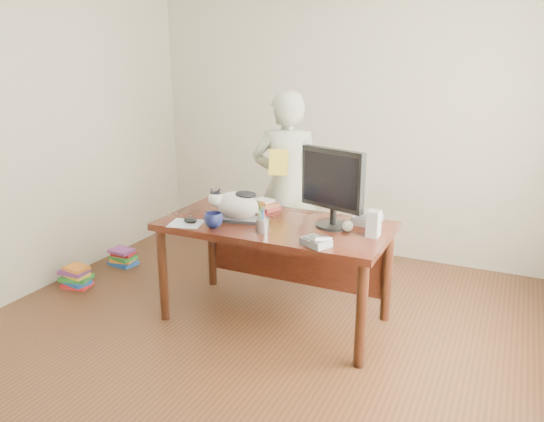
{
  "coord_description": "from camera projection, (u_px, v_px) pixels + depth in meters",
  "views": [
    {
      "loc": [
        1.49,
        -2.62,
        1.9
      ],
      "look_at": [
        0.0,
        0.55,
        0.85
      ],
      "focal_mm": 35.0,
      "sensor_mm": 36.0,
      "label": 1
    }
  ],
  "objects": [
    {
      "name": "baseball",
      "position": [
        348.0,
        226.0,
        3.54
      ],
      "size": [
        0.07,
        0.07,
        0.07
      ],
      "rotation": [
        0.0,
        0.0,
        0.21
      ],
      "color": "silver",
      "rests_on": "desk"
    },
    {
      "name": "pen_cup",
      "position": [
        263.0,
        224.0,
        3.51
      ],
      "size": [
        0.11,
        0.11,
        0.22
      ],
      "rotation": [
        0.0,
        0.0,
        -0.43
      ],
      "color": "gray",
      "rests_on": "desk"
    },
    {
      "name": "cat",
      "position": [
        236.0,
        204.0,
        3.74
      ],
      "size": [
        0.41,
        0.27,
        0.24
      ],
      "rotation": [
        0.0,
        0.0,
        0.2
      ],
      "color": "silver",
      "rests_on": "keyboard"
    },
    {
      "name": "held_book",
      "position": [
        279.0,
        162.0,
        4.26
      ],
      "size": [
        0.17,
        0.13,
        0.21
      ],
      "rotation": [
        0.0,
        0.0,
        0.26
      ],
      "color": "gold",
      "rests_on": "person"
    },
    {
      "name": "book_pile_b",
      "position": [
        123.0,
        257.0,
        4.93
      ],
      "size": [
        0.26,
        0.2,
        0.15
      ],
      "color": "#1B49A3",
      "rests_on": "ground"
    },
    {
      "name": "keyboard",
      "position": [
        238.0,
        219.0,
        3.77
      ],
      "size": [
        0.45,
        0.24,
        0.03
      ],
      "rotation": [
        0.0,
        0.0,
        0.2
      ],
      "color": "black",
      "rests_on": "desk"
    },
    {
      "name": "phone",
      "position": [
        316.0,
        241.0,
        3.28
      ],
      "size": [
        0.21,
        0.19,
        0.08
      ],
      "rotation": [
        0.0,
        0.0,
        -0.46
      ],
      "color": "slate",
      "rests_on": "desk"
    },
    {
      "name": "book_pile_a",
      "position": [
        76.0,
        277.0,
        4.46
      ],
      "size": [
        0.27,
        0.22,
        0.18
      ],
      "color": "red",
      "rests_on": "ground"
    },
    {
      "name": "book_stack",
      "position": [
        265.0,
        205.0,
        4.04
      ],
      "size": [
        0.24,
        0.22,
        0.08
      ],
      "rotation": [
        0.0,
        0.0,
        -0.43
      ],
      "color": "#4F1518",
      "rests_on": "desk"
    },
    {
      "name": "mouse",
      "position": [
        190.0,
        220.0,
        3.71
      ],
      "size": [
        0.11,
        0.09,
        0.04
      ],
      "rotation": [
        0.0,
        0.0,
        0.25
      ],
      "color": "black",
      "rests_on": "mousepad"
    },
    {
      "name": "monitor",
      "position": [
        332.0,
        184.0,
        3.54
      ],
      "size": [
        0.47,
        0.3,
        0.54
      ],
      "rotation": [
        0.0,
        0.0,
        -0.31
      ],
      "color": "black",
      "rests_on": "desk"
    },
    {
      "name": "desk",
      "position": [
        280.0,
        239.0,
        3.84
      ],
      "size": [
        1.6,
        0.8,
        0.75
      ],
      "color": "black",
      "rests_on": "ground"
    },
    {
      "name": "person",
      "position": [
        287.0,
        187.0,
        4.48
      ],
      "size": [
        0.67,
        0.52,
        1.62
      ],
      "primitive_type": "imported",
      "rotation": [
        0.0,
        0.0,
        3.4
      ],
      "color": "beige",
      "rests_on": "ground"
    },
    {
      "name": "mousepad",
      "position": [
        186.0,
        223.0,
        3.7
      ],
      "size": [
        0.27,
        0.25,
        0.01
      ],
      "rotation": [
        0.0,
        0.0,
        0.25
      ],
      "color": "silver",
      "rests_on": "desk"
    },
    {
      "name": "room",
      "position": [
        231.0,
        152.0,
        3.03
      ],
      "size": [
        4.5,
        4.5,
        4.5
      ],
      "color": "black",
      "rests_on": "ground"
    },
    {
      "name": "coffee_mug",
      "position": [
        213.0,
        220.0,
        3.62
      ],
      "size": [
        0.18,
        0.18,
        0.1
      ],
      "primitive_type": "imported",
      "rotation": [
        0.0,
        0.0,
        0.79
      ],
      "color": "black",
      "rests_on": "desk"
    },
    {
      "name": "calculator",
      "position": [
        367.0,
        219.0,
        3.71
      ],
      "size": [
        0.18,
        0.23,
        0.06
      ],
      "rotation": [
        0.0,
        0.0,
        -0.13
      ],
      "color": "slate",
      "rests_on": "desk"
    },
    {
      "name": "speaker",
      "position": [
        374.0,
        224.0,
        3.42
      ],
      "size": [
        0.08,
        0.09,
        0.18
      ],
      "rotation": [
        0.0,
        0.0,
        -0.05
      ],
      "color": "#AEAEB1",
      "rests_on": "desk"
    }
  ]
}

